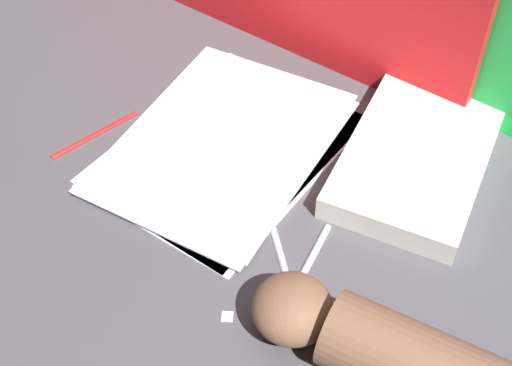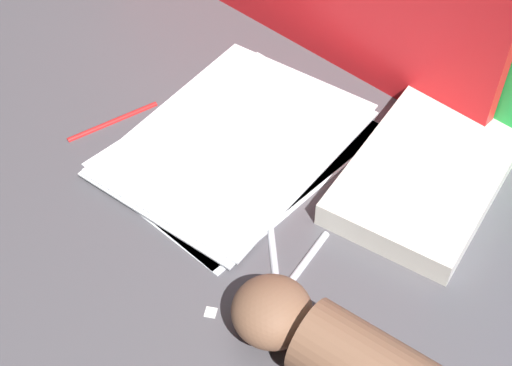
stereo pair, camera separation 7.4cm
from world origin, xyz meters
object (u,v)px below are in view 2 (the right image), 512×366
at_px(book_closed, 426,174).
at_px(scissors, 277,298).
at_px(hand_forearm, 357,364).
at_px(paper_stack, 237,143).

xyz_separation_m(book_closed, scissors, (-0.04, -0.26, -0.01)).
distance_m(book_closed, hand_forearm, 0.30).
bearing_deg(paper_stack, scissors, -39.79).
bearing_deg(scissors, hand_forearm, -14.11).
height_order(book_closed, scissors, book_closed).
bearing_deg(scissors, paper_stack, 140.21).
bearing_deg(paper_stack, book_closed, 23.22).
height_order(book_closed, hand_forearm, hand_forearm).
distance_m(scissors, hand_forearm, 0.13).
bearing_deg(book_closed, paper_stack, -156.78).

